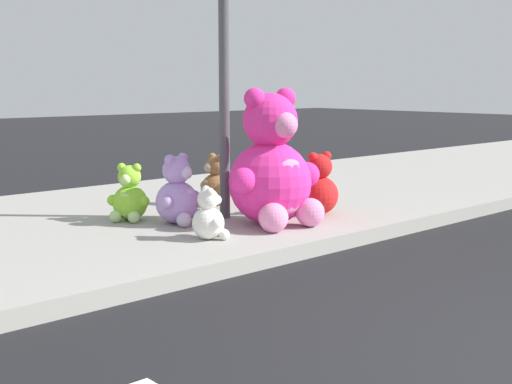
% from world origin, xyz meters
% --- Properties ---
extents(sidewalk, '(28.00, 4.40, 0.15)m').
position_xyz_m(sidewalk, '(0.00, 5.20, 0.07)').
color(sidewalk, '#9E9B93').
rests_on(sidewalk, ground_plane).
extents(sign_pole, '(0.56, 0.11, 3.20)m').
position_xyz_m(sign_pole, '(1.00, 4.40, 1.85)').
color(sign_pole, '#4C4C51').
rests_on(sign_pole, sidewalk).
extents(plush_pink_large, '(1.06, 0.94, 1.37)m').
position_xyz_m(plush_pink_large, '(1.13, 3.81, 0.70)').
color(plush_pink_large, '#F22D93').
rests_on(plush_pink_large, sidewalk).
extents(plush_lime, '(0.43, 0.42, 0.60)m').
position_xyz_m(plush_lime, '(0.17, 4.96, 0.39)').
color(plush_lime, '#8CD133').
rests_on(plush_lime, sidewalk).
extents(plush_lavender, '(0.54, 0.50, 0.71)m').
position_xyz_m(plush_lavender, '(0.46, 4.48, 0.44)').
color(plush_lavender, '#B28CD8').
rests_on(plush_lavender, sidewalk).
extents(plush_red, '(0.53, 0.47, 0.69)m').
position_xyz_m(plush_red, '(1.90, 3.89, 0.42)').
color(plush_red, red).
rests_on(plush_red, sidewalk).
extents(plush_white, '(0.35, 0.35, 0.49)m').
position_xyz_m(plush_white, '(0.25, 3.71, 0.35)').
color(plush_white, white).
rests_on(plush_white, sidewalk).
extents(plush_brown, '(0.42, 0.47, 0.61)m').
position_xyz_m(plush_brown, '(1.42, 5.09, 0.39)').
color(plush_brown, olive).
rests_on(plush_brown, sidewalk).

